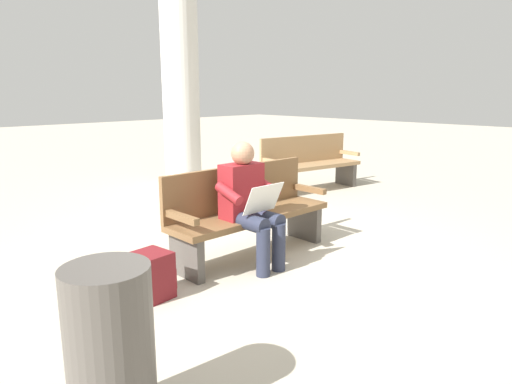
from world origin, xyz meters
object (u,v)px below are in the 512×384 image
backpack (154,275)px  trash_bin (111,351)px  person_seated (249,201)px  bench_far (309,163)px  support_pillar (180,70)px  bench_near (247,211)px

backpack → trash_bin: 1.52m
person_seated → bench_far: size_ratio=0.64×
person_seated → backpack: bearing=-0.7°
bench_far → backpack: bearing=32.7°
support_pillar → trash_bin: support_pillar is taller
backpack → trash_bin: (0.96, 1.16, 0.24)m
backpack → support_pillar: (-2.93, -3.66, 1.79)m
support_pillar → bench_near: bearing=63.8°
bench_far → person_seated: bearing=39.7°
backpack → trash_bin: trash_bin is taller
support_pillar → bench_far: bearing=122.4°
person_seated → support_pillar: 4.36m
bench_far → support_pillar: bearing=-47.9°
person_seated → trash_bin: size_ratio=1.39×
person_seated → trash_bin: bearing=30.4°
bench_far → trash_bin: bearing=39.5°
trash_bin → support_pillar: bearing=-128.9°
backpack → trash_bin: bearing=50.5°
trash_bin → bench_near: bearing=-148.1°
bench_far → bench_near: bearing=37.9°
person_seated → trash_bin: person_seated is taller
bench_near → bench_far: (-2.91, -1.56, 0.00)m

